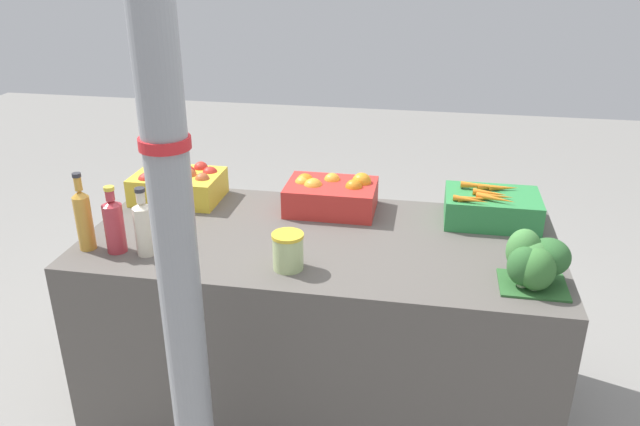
{
  "coord_description": "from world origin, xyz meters",
  "views": [
    {
      "loc": [
        0.39,
        -2.13,
        1.82
      ],
      "look_at": [
        0.0,
        0.0,
        0.86
      ],
      "focal_mm": 35.0,
      "sensor_mm": 36.0,
      "label": 1
    }
  ],
  "objects_px": {
    "broccoli_pile": "(534,261)",
    "pickle_jar": "(288,251)",
    "apple_crate": "(179,185)",
    "juice_bottle_cloudy": "(144,227)",
    "orange_crate": "(331,195)",
    "juice_bottle_amber": "(84,218)",
    "carrot_crate": "(491,207)",
    "support_pole": "(169,182)",
    "juice_bottle_ruby": "(114,224)"
  },
  "relations": [
    {
      "from": "support_pole",
      "to": "carrot_crate",
      "type": "xyz_separation_m",
      "value": [
        0.92,
        0.99,
        -0.42
      ]
    },
    {
      "from": "pickle_jar",
      "to": "juice_bottle_cloudy",
      "type": "bearing_deg",
      "value": 178.39
    },
    {
      "from": "carrot_crate",
      "to": "broccoli_pile",
      "type": "xyz_separation_m",
      "value": [
        0.1,
        -0.5,
        0.03
      ]
    },
    {
      "from": "orange_crate",
      "to": "juice_bottle_amber",
      "type": "distance_m",
      "value": 0.98
    },
    {
      "from": "juice_bottle_cloudy",
      "to": "pickle_jar",
      "type": "distance_m",
      "value": 0.53
    },
    {
      "from": "support_pole",
      "to": "juice_bottle_amber",
      "type": "xyz_separation_m",
      "value": [
        -0.57,
        0.48,
        -0.36
      ]
    },
    {
      "from": "juice_bottle_amber",
      "to": "juice_bottle_ruby",
      "type": "xyz_separation_m",
      "value": [
        0.12,
        0.0,
        -0.02
      ]
    },
    {
      "from": "broccoli_pile",
      "to": "pickle_jar",
      "type": "distance_m",
      "value": 0.82
    },
    {
      "from": "apple_crate",
      "to": "broccoli_pile",
      "type": "height_order",
      "value": "broccoli_pile"
    },
    {
      "from": "apple_crate",
      "to": "orange_crate",
      "type": "relative_size",
      "value": 1.0
    },
    {
      "from": "support_pole",
      "to": "carrot_crate",
      "type": "relative_size",
      "value": 6.69
    },
    {
      "from": "carrot_crate",
      "to": "juice_bottle_cloudy",
      "type": "height_order",
      "value": "juice_bottle_cloudy"
    },
    {
      "from": "orange_crate",
      "to": "pickle_jar",
      "type": "distance_m",
      "value": 0.54
    },
    {
      "from": "juice_bottle_amber",
      "to": "orange_crate",
      "type": "bearing_deg",
      "value": 31.99
    },
    {
      "from": "juice_bottle_amber",
      "to": "pickle_jar",
      "type": "relative_size",
      "value": 2.24
    },
    {
      "from": "apple_crate",
      "to": "juice_bottle_amber",
      "type": "height_order",
      "value": "juice_bottle_amber"
    },
    {
      "from": "juice_bottle_amber",
      "to": "apple_crate",
      "type": "bearing_deg",
      "value": 73.29
    },
    {
      "from": "apple_crate",
      "to": "juice_bottle_cloudy",
      "type": "relative_size",
      "value": 1.45
    },
    {
      "from": "apple_crate",
      "to": "juice_bottle_amber",
      "type": "xyz_separation_m",
      "value": [
        -0.15,
        -0.51,
        0.06
      ]
    },
    {
      "from": "orange_crate",
      "to": "juice_bottle_cloudy",
      "type": "relative_size",
      "value": 1.45
    },
    {
      "from": "support_pole",
      "to": "juice_bottle_cloudy",
      "type": "relative_size",
      "value": 9.67
    },
    {
      "from": "juice_bottle_ruby",
      "to": "orange_crate",
      "type": "bearing_deg",
      "value": 36.03
    },
    {
      "from": "broccoli_pile",
      "to": "juice_bottle_ruby",
      "type": "xyz_separation_m",
      "value": [
        -1.47,
        -0.02,
        0.02
      ]
    },
    {
      "from": "broccoli_pile",
      "to": "pickle_jar",
      "type": "relative_size",
      "value": 1.68
    },
    {
      "from": "carrot_crate",
      "to": "juice_bottle_ruby",
      "type": "distance_m",
      "value": 1.46
    },
    {
      "from": "orange_crate",
      "to": "juice_bottle_cloudy",
      "type": "xyz_separation_m",
      "value": [
        -0.6,
        -0.52,
        0.04
      ]
    },
    {
      "from": "apple_crate",
      "to": "juice_bottle_cloudy",
      "type": "height_order",
      "value": "juice_bottle_cloudy"
    },
    {
      "from": "orange_crate",
      "to": "juice_bottle_cloudy",
      "type": "distance_m",
      "value": 0.79
    },
    {
      "from": "broccoli_pile",
      "to": "orange_crate",
      "type": "bearing_deg",
      "value": 146.4
    },
    {
      "from": "support_pole",
      "to": "carrot_crate",
      "type": "height_order",
      "value": "support_pole"
    },
    {
      "from": "broccoli_pile",
      "to": "juice_bottle_amber",
      "type": "bearing_deg",
      "value": -179.42
    },
    {
      "from": "orange_crate",
      "to": "juice_bottle_amber",
      "type": "bearing_deg",
      "value": -148.01
    },
    {
      "from": "support_pole",
      "to": "juice_bottle_cloudy",
      "type": "bearing_deg",
      "value": 124.88
    },
    {
      "from": "carrot_crate",
      "to": "support_pole",
      "type": "bearing_deg",
      "value": -132.7
    },
    {
      "from": "orange_crate",
      "to": "broccoli_pile",
      "type": "relative_size",
      "value": 1.67
    },
    {
      "from": "support_pole",
      "to": "apple_crate",
      "type": "relative_size",
      "value": 6.69
    },
    {
      "from": "orange_crate",
      "to": "carrot_crate",
      "type": "xyz_separation_m",
      "value": [
        0.66,
        -0.0,
        -0.01
      ]
    },
    {
      "from": "apple_crate",
      "to": "orange_crate",
      "type": "xyz_separation_m",
      "value": [
        0.67,
        0.0,
        0.0
      ]
    },
    {
      "from": "support_pole",
      "to": "juice_bottle_amber",
      "type": "relative_size",
      "value": 8.37
    },
    {
      "from": "broccoli_pile",
      "to": "juice_bottle_ruby",
      "type": "height_order",
      "value": "juice_bottle_ruby"
    },
    {
      "from": "broccoli_pile",
      "to": "juice_bottle_cloudy",
      "type": "bearing_deg",
      "value": -179.32
    },
    {
      "from": "broccoli_pile",
      "to": "carrot_crate",
      "type": "bearing_deg",
      "value": 101.15
    },
    {
      "from": "support_pole",
      "to": "orange_crate",
      "type": "relative_size",
      "value": 6.69
    },
    {
      "from": "support_pole",
      "to": "broccoli_pile",
      "type": "height_order",
      "value": "support_pole"
    },
    {
      "from": "apple_crate",
      "to": "juice_bottle_amber",
      "type": "bearing_deg",
      "value": -106.71
    },
    {
      "from": "orange_crate",
      "to": "juice_bottle_cloudy",
      "type": "height_order",
      "value": "juice_bottle_cloudy"
    },
    {
      "from": "apple_crate",
      "to": "juice_bottle_ruby",
      "type": "relative_size",
      "value": 1.46
    },
    {
      "from": "apple_crate",
      "to": "juice_bottle_ruby",
      "type": "bearing_deg",
      "value": -94.12
    },
    {
      "from": "carrot_crate",
      "to": "juice_bottle_amber",
      "type": "height_order",
      "value": "juice_bottle_amber"
    },
    {
      "from": "broccoli_pile",
      "to": "juice_bottle_amber",
      "type": "relative_size",
      "value": 0.75
    }
  ]
}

